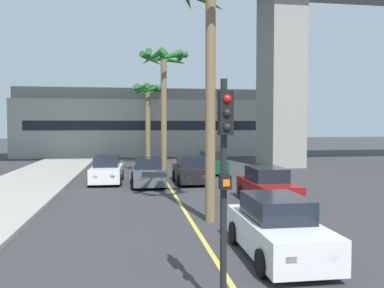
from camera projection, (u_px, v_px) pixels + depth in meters
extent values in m
cube|color=#DBCC4C|center=(167.00, 182.00, 23.83)|extent=(0.14, 56.00, 0.01)
cube|color=gray|center=(280.00, 76.00, 33.30)|extent=(2.80, 4.40, 14.94)
cube|color=#ADB2A8|center=(149.00, 128.00, 46.11)|extent=(28.66, 8.00, 6.15)
cube|color=gray|center=(149.00, 96.00, 45.94)|extent=(28.09, 7.20, 1.20)
cube|color=black|center=(151.00, 125.00, 42.13)|extent=(25.80, 0.04, 1.00)
cube|color=#0C4728|center=(212.00, 165.00, 28.24)|extent=(1.84, 4.15, 0.80)
cube|color=black|center=(211.00, 155.00, 28.36)|extent=(1.46, 2.10, 0.60)
cube|color=#F2EDCC|center=(224.00, 167.00, 26.30)|extent=(0.24, 0.09, 0.14)
cube|color=#F2EDCC|center=(210.00, 168.00, 26.19)|extent=(0.24, 0.09, 0.14)
cylinder|color=black|center=(227.00, 171.00, 27.09)|extent=(0.24, 0.65, 0.64)
cylinder|color=black|center=(203.00, 171.00, 26.90)|extent=(0.24, 0.65, 0.64)
cylinder|color=black|center=(220.00, 167.00, 29.61)|extent=(0.24, 0.65, 0.64)
cylinder|color=black|center=(198.00, 167.00, 29.42)|extent=(0.24, 0.65, 0.64)
cube|color=white|center=(107.00, 173.00, 23.54)|extent=(1.79, 4.14, 0.80)
cube|color=black|center=(107.00, 161.00, 23.66)|extent=(1.44, 2.08, 0.60)
cube|color=#F2EDCC|center=(113.00, 176.00, 21.61)|extent=(0.24, 0.09, 0.14)
cube|color=#F2EDCC|center=(95.00, 177.00, 21.49)|extent=(0.24, 0.09, 0.14)
cylinder|color=black|center=(120.00, 180.00, 22.40)|extent=(0.23, 0.64, 0.64)
cylinder|color=black|center=(90.00, 181.00, 22.19)|extent=(0.23, 0.64, 0.64)
cylinder|color=black|center=(122.00, 175.00, 24.92)|extent=(0.23, 0.64, 0.64)
cylinder|color=black|center=(95.00, 175.00, 24.71)|extent=(0.23, 0.64, 0.64)
cube|color=black|center=(190.00, 173.00, 23.52)|extent=(1.71, 4.10, 0.80)
cube|color=black|center=(190.00, 161.00, 23.63)|extent=(1.40, 2.05, 0.60)
cube|color=#F2EDCC|center=(204.00, 176.00, 21.60)|extent=(0.24, 0.08, 0.14)
cube|color=#F2EDCC|center=(187.00, 177.00, 21.46)|extent=(0.24, 0.08, 0.14)
cylinder|color=black|center=(208.00, 180.00, 22.39)|extent=(0.22, 0.64, 0.64)
cylinder|color=black|center=(179.00, 181.00, 22.15)|extent=(0.22, 0.64, 0.64)
cylinder|color=black|center=(200.00, 175.00, 24.90)|extent=(0.22, 0.64, 0.64)
cylinder|color=black|center=(174.00, 175.00, 24.66)|extent=(0.22, 0.64, 0.64)
cube|color=white|center=(278.00, 235.00, 10.27)|extent=(1.74, 4.12, 0.80)
cube|color=black|center=(276.00, 207.00, 10.38)|extent=(1.41, 2.06, 0.60)
cube|color=#F2EDCC|center=(333.00, 258.00, 8.34)|extent=(0.24, 0.08, 0.14)
cube|color=#F2EDCC|center=(291.00, 260.00, 8.21)|extent=(0.24, 0.08, 0.14)
cylinder|color=black|center=(331.00, 260.00, 9.14)|extent=(0.23, 0.64, 0.64)
cylinder|color=black|center=(263.00, 263.00, 8.91)|extent=(0.23, 0.64, 0.64)
cylinder|color=black|center=(289.00, 231.00, 11.65)|extent=(0.23, 0.64, 0.64)
cylinder|color=black|center=(235.00, 233.00, 11.42)|extent=(0.23, 0.64, 0.64)
cube|color=maroon|center=(268.00, 190.00, 17.36)|extent=(1.73, 4.11, 0.80)
cube|color=black|center=(267.00, 174.00, 17.48)|extent=(1.41, 2.06, 0.60)
cube|color=#F2EDCC|center=(296.00, 197.00, 15.44)|extent=(0.24, 0.08, 0.14)
cube|color=#F2EDCC|center=(273.00, 197.00, 15.31)|extent=(0.24, 0.08, 0.14)
cylinder|color=black|center=(297.00, 201.00, 16.23)|extent=(0.23, 0.64, 0.64)
cylinder|color=black|center=(259.00, 202.00, 16.00)|extent=(0.23, 0.64, 0.64)
cylinder|color=black|center=(275.00, 191.00, 18.75)|extent=(0.23, 0.64, 0.64)
cylinder|color=black|center=(242.00, 192.00, 18.52)|extent=(0.23, 0.64, 0.64)
cube|color=#4C5156|center=(148.00, 175.00, 22.49)|extent=(1.74, 4.12, 0.80)
cube|color=black|center=(148.00, 163.00, 22.61)|extent=(1.42, 2.06, 0.60)
cube|color=#F2EDCC|center=(159.00, 179.00, 20.58)|extent=(0.24, 0.08, 0.14)
cube|color=#F2EDCC|center=(141.00, 179.00, 20.43)|extent=(0.24, 0.08, 0.14)
cylinder|color=black|center=(164.00, 183.00, 21.38)|extent=(0.23, 0.64, 0.64)
cylinder|color=black|center=(134.00, 184.00, 21.12)|extent=(0.23, 0.64, 0.64)
cylinder|color=black|center=(160.00, 177.00, 23.88)|extent=(0.23, 0.64, 0.64)
cylinder|color=black|center=(133.00, 177.00, 23.62)|extent=(0.23, 0.64, 0.64)
cylinder|color=black|center=(224.00, 198.00, 7.08)|extent=(0.12, 0.12, 4.20)
cube|color=black|center=(226.00, 113.00, 6.87)|extent=(0.24, 0.20, 0.76)
sphere|color=red|center=(227.00, 99.00, 6.76)|extent=(0.14, 0.14, 0.14)
sphere|color=black|center=(227.00, 113.00, 6.77)|extent=(0.14, 0.14, 0.14)
sphere|color=black|center=(227.00, 127.00, 6.78)|extent=(0.14, 0.14, 0.14)
cube|color=black|center=(225.00, 182.00, 6.94)|extent=(0.20, 0.16, 0.24)
cube|color=orange|center=(226.00, 183.00, 6.86)|extent=(0.12, 0.03, 0.12)
cylinder|color=brown|center=(210.00, 104.00, 13.95)|extent=(0.35, 0.35, 8.24)
cylinder|color=brown|center=(148.00, 127.00, 33.53)|extent=(0.42, 0.42, 6.47)
sphere|color=#236028|center=(148.00, 87.00, 33.38)|extent=(0.60, 0.60, 0.60)
cone|color=#236028|center=(157.00, 90.00, 33.49)|extent=(0.48, 1.67, 0.91)
cone|color=#236028|center=(154.00, 90.00, 34.02)|extent=(1.46, 1.51, 0.85)
cone|color=#236028|center=(147.00, 91.00, 34.18)|extent=(1.67, 0.48, 0.92)
cone|color=#236028|center=(141.00, 91.00, 33.87)|extent=(1.48, 1.48, 1.04)
cone|color=#236028|center=(138.00, 90.00, 33.36)|extent=(0.63, 1.70, 0.89)
cone|color=#236028|center=(140.00, 88.00, 32.78)|extent=(1.41, 1.55, 0.80)
cone|color=#236028|center=(148.00, 90.00, 32.61)|extent=(1.66, 0.50, 1.06)
cone|color=#236028|center=(155.00, 91.00, 32.90)|extent=(1.49, 1.45, 1.08)
cylinder|color=brown|center=(149.00, 124.00, 40.75)|extent=(0.36, 0.36, 7.02)
sphere|color=#236028|center=(149.00, 88.00, 40.58)|extent=(0.60, 0.60, 0.60)
cone|color=#236028|center=(159.00, 91.00, 40.88)|extent=(0.69, 2.28, 0.99)
cone|color=#236028|center=(154.00, 91.00, 41.59)|extent=(2.12, 1.59, 0.82)
cone|color=#236028|center=(143.00, 91.00, 41.47)|extent=(2.19, 1.45, 0.86)
cone|color=#236028|center=(138.00, 91.00, 40.27)|extent=(0.76, 2.28, 1.02)
cone|color=#236028|center=(144.00, 90.00, 39.56)|extent=(2.17, 1.47, 1.00)
cone|color=#236028|center=(155.00, 90.00, 39.73)|extent=(2.17, 1.49, 0.95)
cylinder|color=brown|center=(164.00, 117.00, 26.13)|extent=(0.38, 0.38, 7.86)
sphere|color=#236028|center=(164.00, 54.00, 25.94)|extent=(0.60, 0.60, 0.60)
cone|color=#236028|center=(179.00, 60.00, 25.98)|extent=(0.72, 2.13, 1.06)
cone|color=#236028|center=(175.00, 61.00, 26.71)|extent=(1.65, 1.91, 1.01)
cone|color=#236028|center=(164.00, 60.00, 26.98)|extent=(2.14, 0.69, 0.82)
cone|color=#236028|center=(152.00, 60.00, 26.55)|extent=(1.78, 1.81, 0.91)
cone|color=#236028|center=(148.00, 57.00, 25.78)|extent=(0.49, 2.11, 0.84)
cone|color=#236028|center=(152.00, 58.00, 25.18)|extent=(1.69, 1.87, 1.07)
cone|color=#236028|center=(167.00, 57.00, 24.97)|extent=(2.12, 0.66, 1.04)
cone|color=#236028|center=(174.00, 56.00, 25.24)|extent=(1.94, 1.62, 0.87)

